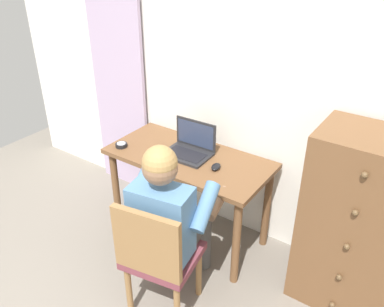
{
  "coord_description": "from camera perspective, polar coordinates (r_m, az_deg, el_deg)",
  "views": [
    {
      "loc": [
        1.24,
        -0.25,
        2.18
      ],
      "look_at": [
        -0.14,
        1.74,
        0.83
      ],
      "focal_mm": 37.39,
      "sensor_mm": 36.0,
      "label": 1
    }
  ],
  "objects": [
    {
      "name": "wall_back",
      "position": [
        2.89,
        7.59,
        10.27
      ],
      "size": [
        4.8,
        0.05,
        2.5
      ],
      "primitive_type": "cube",
      "color": "silver",
      "rests_on": "ground_plane"
    },
    {
      "name": "curtain_panel",
      "position": [
        3.55,
        -10.61,
        11.85
      ],
      "size": [
        0.57,
        0.03,
        2.29
      ],
      "primitive_type": "cube",
      "color": "#B29EBC",
      "rests_on": "ground_plane"
    },
    {
      "name": "desk",
      "position": [
        2.99,
        -0.48,
        -2.23
      ],
      "size": [
        1.22,
        0.59,
        0.73
      ],
      "color": "brown",
      "rests_on": "ground_plane"
    },
    {
      "name": "dresser",
      "position": [
        2.69,
        22.61,
        -9.32
      ],
      "size": [
        0.64,
        0.48,
        1.21
      ],
      "color": "brown",
      "rests_on": "ground_plane"
    },
    {
      "name": "chair",
      "position": [
        2.47,
        -4.94,
        -14.24
      ],
      "size": [
        0.48,
        0.47,
        0.87
      ],
      "color": "brown",
      "rests_on": "ground_plane"
    },
    {
      "name": "person_seated",
      "position": [
        2.47,
        -2.98,
        -8.59
      ],
      "size": [
        0.6,
        0.63,
        1.18
      ],
      "color": "#4C4C4C",
      "rests_on": "ground_plane"
    },
    {
      "name": "laptop",
      "position": [
        2.95,
        -0.31,
        0.87
      ],
      "size": [
        0.35,
        0.26,
        0.24
      ],
      "color": "#232326",
      "rests_on": "desk"
    },
    {
      "name": "computer_mouse",
      "position": [
        2.78,
        3.43,
        -1.9
      ],
      "size": [
        0.08,
        0.11,
        0.03
      ],
      "primitive_type": "ellipsoid",
      "rotation": [
        0.0,
        0.0,
        0.22
      ],
      "color": "black",
      "rests_on": "desk"
    },
    {
      "name": "desk_clock",
      "position": [
        3.1,
        -10.05,
        1.2
      ],
      "size": [
        0.09,
        0.09,
        0.03
      ],
      "color": "black",
      "rests_on": "desk"
    }
  ]
}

